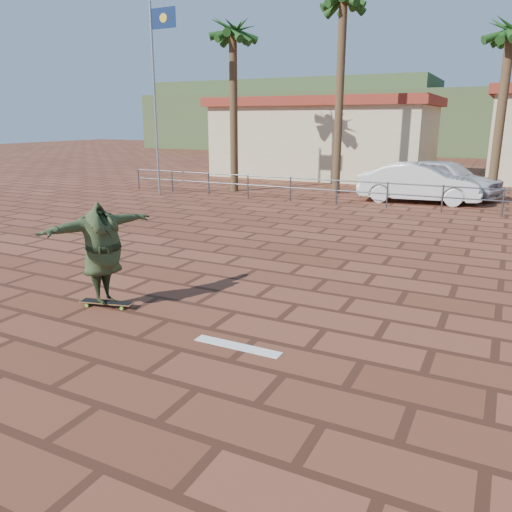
{
  "coord_description": "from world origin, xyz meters",
  "views": [
    {
      "loc": [
        4.02,
        -7.2,
        3.29
      ],
      "look_at": [
        -0.04,
        0.91,
        0.8
      ],
      "focal_mm": 35.0,
      "sensor_mm": 36.0,
      "label": 1
    }
  ],
  "objects_px": {
    "longboard": "(107,302)",
    "car_white": "(419,183)",
    "car_silver": "(445,178)",
    "skateboarder": "(102,253)"
  },
  "relations": [
    {
      "from": "longboard",
      "to": "car_white",
      "type": "xyz_separation_m",
      "value": [
        3.03,
        14.8,
        0.71
      ]
    },
    {
      "from": "longboard",
      "to": "skateboarder",
      "type": "xyz_separation_m",
      "value": [
        -0.0,
        -0.0,
        0.93
      ]
    },
    {
      "from": "longboard",
      "to": "skateboarder",
      "type": "distance_m",
      "value": 0.93
    },
    {
      "from": "car_silver",
      "to": "car_white",
      "type": "height_order",
      "value": "car_silver"
    },
    {
      "from": "longboard",
      "to": "car_silver",
      "type": "relative_size",
      "value": 0.21
    },
    {
      "from": "longboard",
      "to": "car_silver",
      "type": "bearing_deg",
      "value": 63.12
    },
    {
      "from": "skateboarder",
      "to": "car_silver",
      "type": "height_order",
      "value": "skateboarder"
    },
    {
      "from": "car_silver",
      "to": "car_white",
      "type": "relative_size",
      "value": 1.01
    },
    {
      "from": "skateboarder",
      "to": "car_white",
      "type": "height_order",
      "value": "skateboarder"
    },
    {
      "from": "skateboarder",
      "to": "longboard",
      "type": "bearing_deg",
      "value": -62.59
    }
  ]
}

